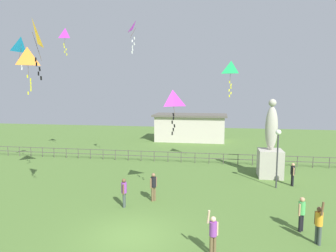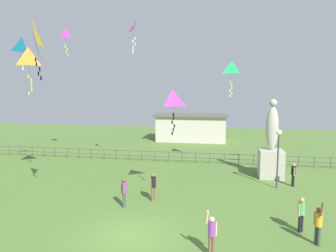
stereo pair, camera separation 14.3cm
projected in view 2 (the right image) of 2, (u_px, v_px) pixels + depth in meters
The scene contains 18 objects.
ground_plane at pixel (130, 236), 13.39m from camera, with size 80.00×80.00×0.00m, color #517533.
statue_monument at pixel (271, 153), 22.27m from camera, with size 1.73×1.73×5.84m.
lamppost at pixel (278, 145), 19.59m from camera, with size 0.36×0.36×3.93m.
person_0 at pixel (124, 191), 16.60m from camera, with size 0.30×0.49×1.64m.
person_1 at pixel (212, 233), 11.71m from camera, with size 0.48×0.33×1.87m.
person_2 at pixel (153, 185), 17.54m from camera, with size 0.34×0.42×1.67m.
person_3 at pixel (301, 212), 13.68m from camera, with size 0.36×0.38×1.63m.
person_4 at pixel (293, 173), 20.23m from camera, with size 0.29×0.48×1.58m.
person_5 at pixel (318, 223), 12.50m from camera, with size 0.30×0.51×1.93m.
kite_0 at pixel (33, 34), 14.31m from camera, with size 0.74×1.14×2.93m.
kite_1 at pixel (137, 28), 23.54m from camera, with size 0.94×1.03×2.52m.
kite_2 at pixel (232, 70), 23.96m from camera, with size 1.07×1.07×2.81m.
kite_3 at pixel (67, 35), 27.19m from camera, with size 0.82×0.72×2.43m.
kite_4 at pixel (29, 59), 19.96m from camera, with size 1.24×1.12×3.09m.
kite_5 at pixel (22, 46), 21.49m from camera, with size 0.63×1.08×2.33m.
kite_6 at pixel (173, 100), 17.49m from camera, with size 1.04×0.83×2.62m.
waterfront_railing at pixel (173, 155), 27.05m from camera, with size 36.03×0.06×0.95m.
pavilion_building at pixel (191, 127), 38.57m from camera, with size 9.24×4.52×3.42m.
Camera 2 is at (3.86, -12.23, 6.47)m, focal length 32.06 mm.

